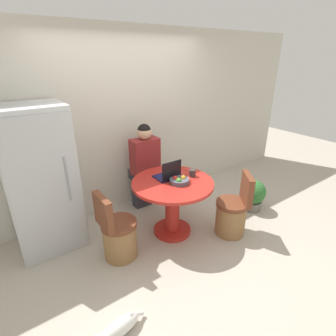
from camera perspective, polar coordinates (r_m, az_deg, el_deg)
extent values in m
plane|color=#B2A899|center=(3.48, 3.64, -16.13)|extent=(12.00, 12.00, 0.00)
cube|color=beige|center=(3.95, -8.66, 9.81)|extent=(7.00, 0.06, 2.60)
cube|color=silver|center=(3.37, -25.97, -2.51)|extent=(0.74, 0.63, 1.74)
cube|color=#AFB2B5|center=(3.08, -24.82, -4.68)|extent=(0.71, 0.01, 1.64)
cylinder|color=gray|center=(3.07, -21.04, -2.32)|extent=(0.02, 0.02, 0.52)
cylinder|color=#B2261E|center=(3.66, 0.93, -13.29)|extent=(0.50, 0.50, 0.05)
cylinder|color=#B2261E|center=(3.46, 0.97, -8.52)|extent=(0.19, 0.19, 0.67)
cylinder|color=#B2261E|center=(3.28, 1.01, -3.29)|extent=(1.03, 1.03, 0.04)
cylinder|color=olive|center=(3.63, 13.42, -10.77)|extent=(0.39, 0.39, 0.42)
cylinder|color=brown|center=(3.51, 13.78, -7.55)|extent=(0.41, 0.41, 0.06)
cube|color=brown|center=(3.44, 16.81, -4.36)|extent=(0.28, 0.34, 0.38)
cylinder|color=olive|center=(3.23, -10.37, -15.32)|extent=(0.39, 0.39, 0.42)
cylinder|color=brown|center=(3.09, -10.69, -11.87)|extent=(0.41, 0.41, 0.06)
cube|color=brown|center=(2.92, -13.93, -9.36)|extent=(0.08, 0.37, 0.38)
cube|color=#2D2D38|center=(4.15, -5.70, -5.13)|extent=(0.28, 0.16, 0.47)
cube|color=#2D2D38|center=(3.97, -5.44, -1.57)|extent=(0.32, 0.36, 0.14)
cube|color=maroon|center=(3.77, -5.02, 2.56)|extent=(0.40, 0.22, 0.52)
sphere|color=tan|center=(3.66, -5.21, 7.72)|extent=(0.21, 0.21, 0.21)
sphere|color=black|center=(3.66, -5.23, 8.11)|extent=(0.19, 0.19, 0.19)
cube|color=#141947|center=(3.38, -0.40, -1.89)|extent=(0.29, 0.24, 0.02)
cube|color=black|center=(3.24, 0.83, -0.58)|extent=(0.29, 0.01, 0.24)
cylinder|color=#4C4C56|center=(3.23, 2.49, -2.81)|extent=(0.24, 0.24, 0.05)
sphere|color=orange|center=(3.25, 3.32, -2.13)|extent=(0.06, 0.06, 0.06)
sphere|color=red|center=(3.23, 1.57, -2.22)|extent=(0.06, 0.06, 0.06)
sphere|color=#4C9333|center=(3.17, 2.38, -2.75)|extent=(0.07, 0.07, 0.07)
cylinder|color=#383333|center=(3.41, 5.32, -1.09)|extent=(0.09, 0.09, 0.09)
ellipsoid|color=white|center=(2.65, -10.47, -30.92)|extent=(0.39, 0.17, 0.15)
cylinder|color=white|center=(2.68, -6.96, -29.02)|extent=(0.16, 0.05, 0.13)
cylinder|color=slate|center=(4.31, 17.75, -7.61)|extent=(0.28, 0.28, 0.14)
sphere|color=#2D662D|center=(4.20, 18.13, -4.95)|extent=(0.37, 0.37, 0.37)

